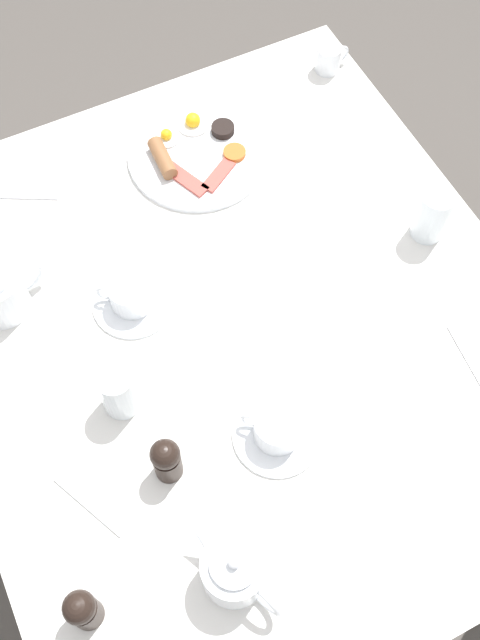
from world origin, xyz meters
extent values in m
plane|color=#4C4742|center=(0.00, 0.00, 0.00)|extent=(8.00, 8.00, 0.00)
cube|color=silver|center=(0.00, 0.00, 0.70)|extent=(1.06, 1.23, 0.03)
cylinder|color=brown|center=(0.48, 0.57, 0.34)|extent=(0.04, 0.04, 0.69)
cylinder|color=white|center=(0.10, 0.39, 0.72)|extent=(0.29, 0.29, 0.01)
cylinder|color=white|center=(0.12, 0.47, 0.73)|extent=(0.07, 0.07, 0.00)
sphere|color=yellow|center=(0.12, 0.47, 0.74)|extent=(0.03, 0.03, 0.03)
cylinder|color=white|center=(0.05, 0.46, 0.73)|extent=(0.06, 0.06, 0.00)
sphere|color=yellow|center=(0.05, 0.46, 0.74)|extent=(0.02, 0.02, 0.02)
cylinder|color=brown|center=(0.02, 0.40, 0.74)|extent=(0.04, 0.09, 0.03)
cube|color=#B74C42|center=(0.05, 0.34, 0.73)|extent=(0.07, 0.11, 0.01)
cube|color=#B74C42|center=(0.11, 0.32, 0.73)|extent=(0.09, 0.07, 0.01)
cylinder|color=#D16023|center=(0.16, 0.36, 0.73)|extent=(0.05, 0.05, 0.01)
cylinder|color=black|center=(0.17, 0.42, 0.74)|extent=(0.05, 0.05, 0.02)
torus|color=white|center=(-0.32, 0.24, 0.76)|extent=(0.08, 0.02, 0.08)
cylinder|color=white|center=(-0.20, -0.39, 0.76)|extent=(0.10, 0.10, 0.09)
cylinder|color=white|center=(-0.20, -0.39, 0.82)|extent=(0.07, 0.07, 0.01)
sphere|color=white|center=(-0.20, -0.39, 0.83)|extent=(0.02, 0.02, 0.02)
cone|color=white|center=(-0.23, -0.33, 0.77)|extent=(0.04, 0.06, 0.05)
torus|color=white|center=(-0.18, -0.44, 0.76)|extent=(0.04, 0.07, 0.08)
cylinder|color=white|center=(-0.16, 0.13, 0.72)|extent=(0.15, 0.15, 0.01)
cylinder|color=white|center=(-0.16, 0.13, 0.75)|extent=(0.08, 0.08, 0.06)
cylinder|color=olive|center=(-0.16, 0.13, 0.75)|extent=(0.07, 0.07, 0.05)
torus|color=white|center=(-0.20, 0.15, 0.75)|extent=(0.04, 0.03, 0.04)
cylinder|color=white|center=(-0.04, -0.22, 0.72)|extent=(0.15, 0.15, 0.01)
cylinder|color=white|center=(-0.04, -0.22, 0.75)|extent=(0.08, 0.08, 0.06)
cylinder|color=olive|center=(-0.04, -0.22, 0.75)|extent=(0.07, 0.07, 0.05)
torus|color=white|center=(-0.07, -0.19, 0.75)|extent=(0.04, 0.03, 0.04)
cylinder|color=white|center=(-0.25, -0.05, 0.77)|extent=(0.06, 0.06, 0.11)
cylinder|color=white|center=(0.42, 0.02, 0.77)|extent=(0.06, 0.06, 0.11)
cylinder|color=white|center=(0.46, 0.49, 0.75)|extent=(0.05, 0.05, 0.06)
torus|color=white|center=(0.49, 0.49, 0.75)|extent=(0.04, 0.01, 0.04)
cylinder|color=black|center=(-0.42, -0.34, 0.75)|extent=(0.05, 0.05, 0.07)
sphere|color=black|center=(-0.42, -0.34, 0.80)|extent=(0.05, 0.05, 0.05)
cylinder|color=black|center=(-0.23, -0.19, 0.75)|extent=(0.05, 0.05, 0.07)
sphere|color=black|center=(-0.23, -0.19, 0.80)|extent=(0.05, 0.05, 0.05)
cube|color=silver|center=(0.34, -0.26, 0.72)|extent=(0.03, 0.18, 0.00)
cube|color=silver|center=(-0.29, 0.47, 0.72)|extent=(0.18, 0.10, 0.00)
cube|color=silver|center=(-0.37, -0.19, 0.72)|extent=(0.08, 0.14, 0.00)
camera|label=1|loc=(-0.28, -0.57, 1.93)|focal=42.00mm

